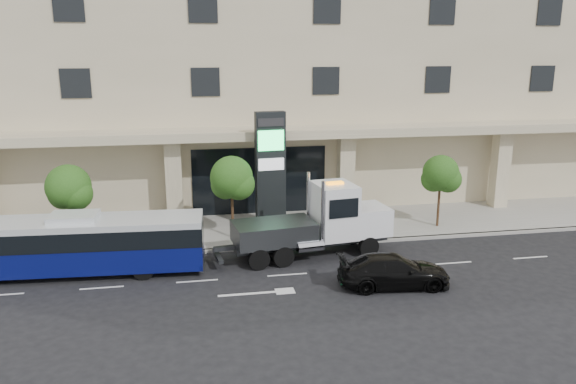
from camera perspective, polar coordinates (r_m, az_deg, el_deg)
name	(u,v)px	position (r m, az deg, el deg)	size (l,w,h in m)	color
ground	(282,263)	(26.79, -0.65, -7.18)	(120.00, 120.00, 0.00)	black
sidewalk	(267,229)	(31.42, -2.17, -3.74)	(120.00, 6.00, 0.15)	gray
curb	(275,247)	(28.61, -1.32, -5.59)	(120.00, 0.30, 0.15)	gray
convention_center	(244,46)	(40.20, -4.47, 14.54)	(60.00, 17.60, 20.00)	tan
tree_left	(69,190)	(29.54, -21.34, 0.20)	(2.27, 2.20, 4.22)	#422B19
tree_mid	(232,180)	(29.00, -5.70, 1.19)	(2.28, 2.20, 4.38)	#422B19
tree_right	(441,176)	(32.03, 15.28, 1.60)	(2.10, 2.00, 4.04)	#422B19
city_bus	(76,244)	(26.71, -20.71, -4.94)	(11.28, 3.00, 2.83)	black
tow_truck	(319,223)	(27.28, 3.21, -3.16)	(8.80, 3.11, 3.98)	#2D3033
black_sedan	(394,271)	(24.46, 10.70, -7.87)	(1.93, 4.75, 1.38)	black
signage_pylon	(270,170)	(30.52, -1.79, 2.23)	(1.66, 0.74, 6.45)	black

